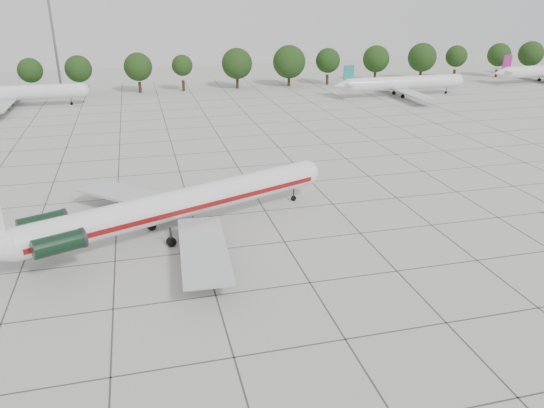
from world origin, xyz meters
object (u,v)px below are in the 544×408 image
(bg_airliner_b, at_px, (11,94))
(floodlight_mast, at_px, (52,29))
(main_airliner, at_px, (164,207))
(bg_airliner_d, at_px, (402,83))

(bg_airliner_b, relative_size, floodlight_mast, 1.11)
(main_airliner, height_order, bg_airliner_b, main_airliner)
(main_airliner, height_order, floodlight_mast, floodlight_mast)
(bg_airliner_d, bearing_deg, main_airliner, -132.91)
(bg_airliner_d, relative_size, floodlight_mast, 1.11)
(main_airliner, xyz_separation_m, floodlight_mast, (-18.90, 87.82, 11.17))
(floodlight_mast, bearing_deg, main_airliner, -77.86)
(bg_airliner_d, height_order, floodlight_mast, floodlight_mast)
(main_airliner, relative_size, floodlight_mast, 1.43)
(bg_airliner_b, bearing_deg, bg_airliner_d, -5.73)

